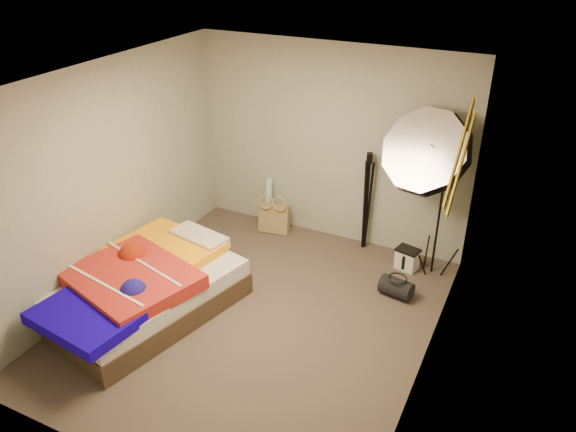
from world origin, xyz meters
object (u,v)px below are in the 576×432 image
Objects in this scene: camera_case at (407,260)px; duffel_bag at (396,288)px; wrapping_roll at (268,204)px; bed at (142,288)px; photo_umbrella at (428,153)px; tote_bag at (274,218)px; camera_tripod at (367,195)px.

camera_case is 0.60m from duffel_bag.
wrapping_roll is 1.98m from camera_case.
camera_case is at bearing 41.11° from bed.
wrapping_roll is 0.34× the size of photo_umbrella.
duffel_bag is at bearing -94.55° from photo_umbrella.
bed is 3.35m from photo_umbrella.
duffel_bag is 0.16× the size of bed.
wrapping_roll is at bearing 168.92° from duffel_bag.
duffel_bag is at bearing 31.11° from bed.
wrapping_roll is (-0.12, 0.06, 0.15)m from tote_bag.
bed is at bearing -99.09° from wrapping_roll.
bed reaches higher than tote_bag.
camera_case is at bearing -22.08° from camera_tripod.
photo_umbrella reaches higher than tote_bag.
tote_bag is 0.18× the size of bed.
camera_tripod is (1.33, 0.08, 0.38)m from wrapping_roll.
camera_tripod reaches higher than wrapping_roll.
camera_case is 0.92m from camera_tripod.
tote_bag reaches higher than camera_case.
camera_tripod is at bearing -1.09° from tote_bag.
tote_bag is at bearing -170.34° from camera_case.
photo_umbrella reaches higher than camera_case.
bed is 2.86m from camera_tripod.
duffel_bag is 1.51m from photo_umbrella.
tote_bag is 1.64× the size of camera_case.
tote_bag is 1.14× the size of duffel_bag.
tote_bag is at bearing -25.03° from wrapping_roll.
wrapping_roll is 2.16m from duffel_bag.
wrapping_roll is 1.38m from camera_tripod.
bed is at bearing -138.96° from duffel_bag.
camera_case is (1.84, -0.12, -0.08)m from tote_bag.
camera_tripod is at bearing 160.25° from photo_umbrella.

